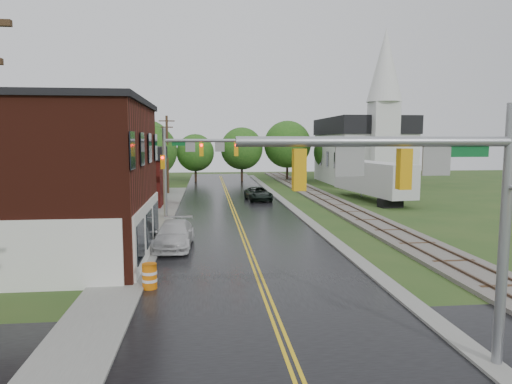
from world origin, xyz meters
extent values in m
cube|color=black|center=(0.00, 30.00, 0.00)|extent=(10.00, 90.00, 0.02)
cube|color=black|center=(0.00, 2.00, 0.00)|extent=(60.00, 9.00, 0.02)
cube|color=gray|center=(5.40, 35.00, 0.00)|extent=(0.80, 70.00, 0.12)
cube|color=gray|center=(-6.20, 25.00, 0.00)|extent=(2.40, 50.00, 0.12)
cube|color=#43170E|center=(-12.50, 15.00, 4.00)|extent=(14.00, 10.00, 8.00)
cube|color=silver|center=(-5.45, 15.00, 1.50)|extent=(0.10, 9.50, 3.00)
cube|color=black|center=(-12.50, 15.00, 8.15)|extent=(14.30, 10.30, 0.30)
cube|color=tan|center=(-11.00, 26.00, 3.20)|extent=(8.00, 7.00, 6.40)
cube|color=#3F0F0C|center=(-10.00, 35.00, 2.20)|extent=(7.00, 6.00, 4.40)
cube|color=silver|center=(20.00, 55.00, 3.50)|extent=(10.00, 16.00, 7.00)
cube|color=black|center=(20.00, 55.00, 8.20)|extent=(10.40, 16.40, 2.40)
cube|color=silver|center=(20.00, 47.00, 5.50)|extent=(3.20, 3.20, 11.00)
cone|color=silver|center=(20.00, 47.00, 15.50)|extent=(4.40, 4.40, 9.00)
cube|color=#59544C|center=(10.00, 35.00, 0.10)|extent=(3.20, 80.00, 0.20)
cube|color=#4C3828|center=(9.28, 35.00, 0.24)|extent=(0.10, 80.00, 0.12)
cube|color=#4C3828|center=(10.72, 35.00, 0.24)|extent=(0.10, 80.00, 0.12)
cylinder|color=gray|center=(5.60, 2.00, 3.60)|extent=(0.28, 0.28, 7.20)
cylinder|color=gray|center=(2.00, 2.00, 6.20)|extent=(7.20, 0.26, 0.26)
cube|color=orange|center=(2.72, 2.00, 5.50)|extent=(0.32, 0.30, 1.05)
cube|color=orange|center=(-0.02, 2.00, 5.50)|extent=(0.32, 0.30, 1.05)
cube|color=gray|center=(3.58, 2.00, 5.70)|extent=(0.75, 0.06, 0.75)
cube|color=gray|center=(1.28, 2.00, 5.70)|extent=(0.75, 0.06, 0.75)
cube|color=#0C5926|center=(4.30, 2.00, 5.95)|extent=(1.40, 0.04, 0.30)
cylinder|color=gray|center=(-5.60, 27.00, 3.60)|extent=(0.28, 0.28, 7.20)
cylinder|color=gray|center=(-2.00, 27.00, 6.20)|extent=(7.20, 0.26, 0.26)
cube|color=orange|center=(-2.72, 27.00, 5.50)|extent=(0.32, 0.30, 1.05)
cube|color=orange|center=(0.02, 27.00, 5.50)|extent=(0.32, 0.30, 1.05)
cube|color=gray|center=(-3.58, 27.00, 5.70)|extent=(0.75, 0.06, 0.75)
cube|color=gray|center=(-1.28, 27.00, 5.70)|extent=(0.75, 0.06, 0.75)
cube|color=#0C5926|center=(-4.30, 27.00, 5.95)|extent=(1.40, 0.04, 0.30)
sphere|color=#FF0C0C|center=(-2.72, 26.82, 5.83)|extent=(0.20, 0.20, 0.20)
cylinder|color=#382616|center=(-6.80, 22.00, 4.50)|extent=(0.28, 0.28, 9.00)
cube|color=#382616|center=(-6.80, 22.00, 8.40)|extent=(1.80, 0.12, 0.12)
cube|color=#382616|center=(-6.80, 22.00, 7.70)|extent=(1.40, 0.12, 0.12)
cylinder|color=#382616|center=(-6.80, 44.00, 4.50)|extent=(0.28, 0.28, 9.00)
cube|color=#382616|center=(-6.80, 44.00, 8.40)|extent=(1.80, 0.12, 0.12)
cube|color=#382616|center=(-6.80, 44.00, 7.70)|extent=(1.40, 0.12, 0.12)
cylinder|color=black|center=(-18.00, 32.00, 1.71)|extent=(0.36, 0.36, 3.42)
sphere|color=#1D4F16|center=(-18.00, 32.00, 5.89)|extent=(7.60, 7.60, 7.60)
sphere|color=#1D4F16|center=(-17.40, 31.60, 5.23)|extent=(5.32, 5.32, 5.32)
cylinder|color=black|center=(-14.00, 40.00, 1.35)|extent=(0.36, 0.36, 2.70)
sphere|color=#1D4F16|center=(-14.00, 40.00, 4.65)|extent=(6.00, 6.00, 6.00)
sphere|color=#1D4F16|center=(-13.40, 39.60, 4.12)|extent=(4.20, 4.20, 4.20)
cylinder|color=black|center=(-9.00, 46.00, 1.44)|extent=(0.36, 0.36, 2.88)
sphere|color=#1D4F16|center=(-9.00, 46.00, 4.96)|extent=(6.40, 6.40, 6.40)
sphere|color=#1D4F16|center=(-8.40, 45.60, 4.40)|extent=(4.48, 4.48, 4.48)
imported|color=black|center=(2.96, 37.35, 0.69)|extent=(2.75, 5.17, 1.38)
imported|color=silver|center=(-4.26, 17.23, 0.75)|extent=(2.33, 5.25, 1.50)
cube|color=black|center=(14.65, 31.28, 0.40)|extent=(2.22, 1.46, 0.80)
cylinder|color=gray|center=(14.65, 39.29, 0.40)|extent=(0.16, 0.16, 0.80)
cube|color=silver|center=(14.65, 36.09, 2.40)|extent=(4.42, 13.06, 3.20)
cylinder|color=#D26509|center=(-4.76, 9.78, 0.54)|extent=(0.72, 0.72, 1.09)
camera|label=1|loc=(-2.32, -9.21, 6.24)|focal=32.00mm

